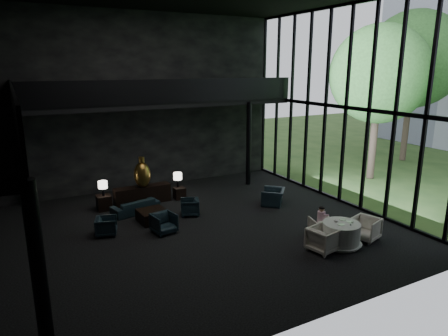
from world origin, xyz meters
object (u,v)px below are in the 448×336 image
table_lamp_left (103,185)px  dining_chair_west (323,237)px  dining_chair_north (321,227)px  child (321,214)px  side_table_right (179,193)px  coffee_table (152,216)px  lounge_armchair_south (164,222)px  window_armchair (273,195)px  console (142,195)px  dining_table (341,235)px  side_table_left (104,203)px  lounge_armchair_east (190,207)px  bronze_urn (142,174)px  dining_chair_east (365,227)px  sofa (135,205)px  lounge_armchair_west (106,226)px  table_lamp_right (178,177)px

table_lamp_left → dining_chair_west: 8.74m
dining_chair_north → child: bearing=-108.9°
side_table_right → coffee_table: size_ratio=0.51×
lounge_armchair_south → coffee_table: lounge_armchair_south is taller
lounge_armchair_south → window_armchair: 5.07m
console → dining_table: (4.45, -6.97, -0.05)m
coffee_table → dining_chair_west: 6.27m
table_lamp_left → side_table_left: bearing=90.0°
window_armchair → dining_table: (-0.33, -4.25, -0.09)m
console → coffee_table: (-0.28, -2.15, -0.16)m
table_lamp_left → dining_table: table_lamp_left is taller
window_armchair → side_table_left: bearing=-70.7°
child → table_lamp_left: bearing=-44.6°
lounge_armchair_east → dining_table: size_ratio=0.48×
table_lamp_left → bronze_urn: bearing=-2.5°
window_armchair → dining_chair_east: bearing=51.4°
side_table_left → lounge_armchair_east: (2.81, -2.16, 0.03)m
lounge_armchair_east → dining_chair_north: 5.04m
coffee_table → sofa: bearing=104.7°
bronze_urn → lounge_armchair_south: (-0.26, -3.22, -0.91)m
lounge_armchair_west → dining_chair_north: size_ratio=0.95×
console → lounge_armchair_west: console is taller
lounge_armchair_east → dining_chair_north: dining_chair_north is taller
side_table_right → table_lamp_right: size_ratio=0.80×
table_lamp_right → dining_chair_north: table_lamp_right is taller
side_table_left → table_lamp_right: size_ratio=0.96×
lounge_armchair_east → window_armchair: bearing=102.5°
dining_chair_east → table_lamp_left: bearing=-151.7°
console → dining_chair_west: size_ratio=2.54×
lounge_armchair_south → child: 5.41m
dining_table → child: 1.04m
coffee_table → side_table_right: bearing=46.7°
sofa → lounge_armchair_south: bearing=84.8°
side_table_left → child: 8.50m
side_table_right → child: bearing=-64.1°
coffee_table → dining_chair_east: (5.76, -4.87, 0.23)m
lounge_armchair_west → console: bearing=-21.6°
coffee_table → dining_chair_east: size_ratio=1.10×
table_lamp_left → dining_chair_west: table_lamp_left is taller
lounge_armchair_west → dining_chair_west: bearing=-111.2°
side_table_left → dining_chair_west: 8.74m
side_table_left → table_lamp_left: table_lamp_left is taller
side_table_right → table_lamp_right: table_lamp_right is taller
bronze_urn → dining_table: bronze_urn is taller
dining_chair_west → console: bearing=15.9°
sofa → child: (5.03, -5.04, 0.41)m
lounge_armchair_east → dining_chair_east: dining_chair_east is taller
table_lamp_left → lounge_armchair_west: table_lamp_left is taller
dining_table → dining_chair_west: bearing=-175.6°
side_table_left → lounge_armchair_west: 2.60m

